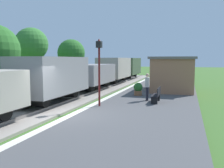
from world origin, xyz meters
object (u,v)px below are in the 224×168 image
bench_down_platform (170,80)px  person_waiting (147,86)px  potted_planter (138,89)px  tree_trackside_far (31,44)px  freight_train (95,73)px  lamp_post_near (99,60)px  bench_near_hut (157,95)px  tree_field_left (71,53)px  station_hut (174,73)px

bench_down_platform → person_waiting: 10.40m
potted_planter → tree_trackside_far: tree_trackside_far is taller
freight_train → lamp_post_near: size_ratio=8.81×
bench_down_platform → tree_trackside_far: 14.21m
lamp_post_near → bench_down_platform: bearing=77.4°
bench_down_platform → person_waiting: size_ratio=0.88×
bench_near_hut → tree_field_left: size_ratio=0.29×
person_waiting → potted_planter: size_ratio=1.87×
station_hut → potted_planter: 4.60m
station_hut → tree_field_left: tree_field_left is taller
bench_down_platform → person_waiting: person_waiting is taller
person_waiting → lamp_post_near: lamp_post_near is taller
freight_train → bench_down_platform: bearing=40.0°
bench_near_hut → person_waiting: 0.94m
person_waiting → tree_trackside_far: size_ratio=0.29×
freight_train → person_waiting: 7.58m
lamp_post_near → station_hut: bearing=67.4°
bench_near_hut → lamp_post_near: lamp_post_near is taller
bench_near_hut → bench_down_platform: bearing=90.0°
potted_planter → bench_down_platform: bearing=79.1°
bench_down_platform → potted_planter: potted_planter is taller
station_hut → tree_trackside_far: (-13.34, -0.70, 2.59)m
freight_train → station_hut: (6.80, 0.69, 0.07)m
station_hut → tree_field_left: (-11.94, 4.86, 1.88)m
bench_near_hut → tree_field_left: bearing=135.3°
lamp_post_near → tree_field_left: tree_field_left is taller
person_waiting → potted_planter: person_waiting is taller
station_hut → potted_planter: (-2.23, -3.92, -0.93)m
tree_field_left → bench_down_platform: bearing=-1.8°
freight_train → station_hut: station_hut is taller
station_hut → tree_trackside_far: size_ratio=0.99×
freight_train → potted_planter: bearing=-35.2°
bench_near_hut → station_hut: bearing=84.6°
bench_down_platform → station_hut: bearing=-82.4°
station_hut → bench_near_hut: 6.43m
freight_train → bench_near_hut: (6.20, -5.65, -0.86)m
bench_down_platform → tree_field_left: 11.68m
person_waiting → lamp_post_near: bearing=45.3°
lamp_post_near → tree_field_left: bearing=122.4°
station_hut → bench_near_hut: size_ratio=3.87×
freight_train → station_hut: bearing=5.8°
bench_down_platform → lamp_post_near: (-2.90, -12.93, 2.08)m
potted_planter → lamp_post_near: bearing=-105.8°
freight_train → station_hut: 6.83m
freight_train → person_waiting: (5.54, -5.17, -0.40)m
bench_down_platform → tree_field_left: tree_field_left is taller
station_hut → potted_planter: size_ratio=6.33×
freight_train → person_waiting: size_ratio=19.06×
station_hut → tree_field_left: bearing=157.8°
lamp_post_near → tree_trackside_far: (-9.84, 7.72, 1.44)m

